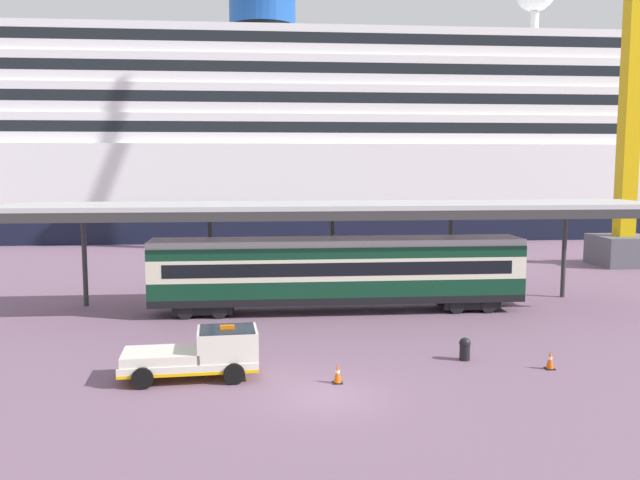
% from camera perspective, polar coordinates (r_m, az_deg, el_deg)
% --- Properties ---
extents(ground_plane, '(400.00, 400.00, 0.00)m').
position_cam_1_polar(ground_plane, '(24.25, 0.68, -13.24)').
color(ground_plane, slate).
extents(cruise_ship, '(123.77, 22.83, 33.39)m').
position_cam_1_polar(cruise_ship, '(80.22, -6.21, 8.27)').
color(cruise_ship, black).
rests_on(cruise_ship, ground).
extents(platform_canopy, '(35.86, 5.46, 6.02)m').
position_cam_1_polar(platform_canopy, '(36.98, 1.46, 2.73)').
color(platform_canopy, beige).
rests_on(platform_canopy, ground).
extents(train_carriage, '(20.44, 2.81, 4.11)m').
position_cam_1_polar(train_carriage, '(36.94, 1.52, -2.65)').
color(train_carriage, black).
rests_on(train_carriage, ground).
extents(service_truck, '(5.33, 2.53, 2.02)m').
position_cam_1_polar(service_truck, '(26.38, -9.95, -9.43)').
color(service_truck, silver).
rests_on(service_truck, ground).
extents(traffic_cone_near, '(0.36, 0.36, 0.78)m').
position_cam_1_polar(traffic_cone_near, '(28.68, 19.06, -9.65)').
color(traffic_cone_near, black).
rests_on(traffic_cone_near, ground).
extents(traffic_cone_mid, '(0.36, 0.36, 0.77)m').
position_cam_1_polar(traffic_cone_mid, '(25.52, 1.52, -11.32)').
color(traffic_cone_mid, black).
rests_on(traffic_cone_mid, ground).
extents(dockside_crane, '(11.33, 4.40, 56.83)m').
position_cam_1_polar(dockside_crane, '(59.93, 25.49, 15.51)').
color(dockside_crane, '#595960').
rests_on(dockside_crane, ground).
extents(quay_bollard, '(0.48, 0.48, 0.96)m').
position_cam_1_polar(quay_bollard, '(28.96, 12.27, -9.01)').
color(quay_bollard, black).
rests_on(quay_bollard, ground).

